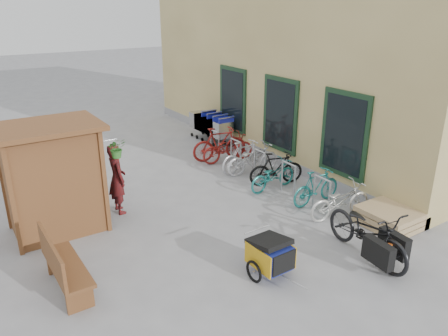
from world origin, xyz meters
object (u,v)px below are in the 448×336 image
bike_1 (316,187)px  bike_3 (276,168)px  shopping_carts (211,124)px  bike_4 (253,159)px  bike_0 (340,201)px  bike_2 (273,175)px  bike_7 (220,144)px  bench (62,265)px  bike_5 (244,156)px  bike_6 (228,148)px  child_trailer (270,254)px  person_kiosk (117,179)px  kiosk (47,165)px  cargo_bike (368,232)px  pallet_stack (388,218)px

bike_1 → bike_3: bearing=1.2°
shopping_carts → bike_4: (-0.58, -3.30, -0.22)m
bike_0 → bike_1: 0.86m
bike_2 → bike_7: bearing=-5.8°
bench → bike_5: bench is taller
shopping_carts → bike_6: (-0.65, -2.09, -0.21)m
child_trailer → bike_3: size_ratio=0.88×
bench → person_kiosk: 3.13m
bike_0 → bike_7: (-0.18, 4.88, 0.11)m
bike_1 → bike_3: 1.50m
person_kiosk → bike_7: bearing=-65.0°
bike_1 → bike_2: (-0.34, 1.28, -0.05)m
bike_0 → bike_5: 3.63m
bike_5 → bike_0: bearing=-179.7°
bike_3 → bench: bearing=123.4°
kiosk → bike_7: bearing=19.2°
child_trailer → cargo_bike: cargo_bike is taller
shopping_carts → cargo_bike: bearing=-99.9°
cargo_bike → person_kiosk: size_ratio=1.27×
child_trailer → bike_4: bearing=55.2°
bike_7 → cargo_bike: bearing=-174.2°
bike_1 → bike_7: bearing=3.5°
shopping_carts → bike_6: shopping_carts is taller
bike_5 → shopping_carts: bearing=-15.0°
cargo_bike → bike_3: (0.87, 3.84, -0.08)m
bike_0 → bike_4: (0.01, 3.39, 0.01)m
bike_3 → bike_2: bearing=144.6°
bench → shopping_carts: (6.68, 6.04, 0.13)m
bike_4 → bike_7: bike_7 is taller
bike_6 → bike_7: size_ratio=0.96×
child_trailer → bike_7: (2.61, 5.79, 0.10)m
bike_2 → bike_0: bearing=-177.5°
bike_3 → kiosk: bearing=101.9°
pallet_stack → cargo_bike: size_ratio=0.55×
bike_2 → bike_6: 2.48m
person_kiosk → bike_0: bearing=-125.5°
bench → child_trailer: bearing=-25.8°
bike_3 → bike_6: (-0.10, 2.25, -0.01)m
pallet_stack → bike_5: size_ratio=0.76×
bench → bike_7: (5.91, 4.23, 0.00)m
cargo_bike → person_kiosk: person_kiosk is taller
bench → shopping_carts: size_ratio=0.78×
kiosk → bike_0: 6.51m
bike_0 → bike_1: size_ratio=1.10×
shopping_carts → child_trailer: size_ratio=1.57×
bike_6 → person_kiosk: bearing=116.3°
shopping_carts → cargo_bike: size_ratio=0.98×
bike_3 → shopping_carts: bearing=10.7°
bike_5 → bike_6: size_ratio=0.92×
bike_6 → bike_7: (-0.13, 0.27, 0.09)m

